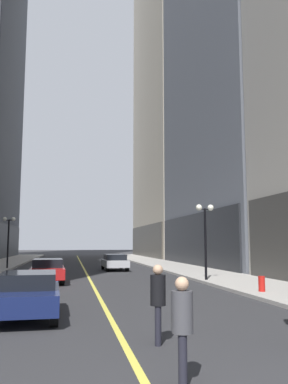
% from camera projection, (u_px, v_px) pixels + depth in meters
% --- Properties ---
extents(ground_plane, '(200.00, 200.00, 0.00)m').
position_uv_depth(ground_plane, '(83.00, 267.00, 37.53)').
color(ground_plane, '#2D2D30').
extents(sidewalk_right, '(4.50, 78.00, 0.15)m').
position_uv_depth(sidewalk_right, '(169.00, 265.00, 39.00)').
color(sidewalk_right, '#ADA8A0').
rests_on(sidewalk_right, ground).
extents(lane_centre_stripe, '(0.16, 70.00, 0.01)m').
position_uv_depth(lane_centre_stripe, '(83.00, 267.00, 37.53)').
color(lane_centre_stripe, '#E5D64C').
rests_on(lane_centre_stripe, ground).
extents(building_right_far, '(15.50, 26.00, 74.90)m').
position_uv_depth(building_right_far, '(189.00, 39.00, 69.86)').
color(building_right_far, '#B7AD99').
rests_on(building_right_far, ground).
extents(car_navy, '(1.97, 4.33, 1.32)m').
position_uv_depth(car_navy, '(28.00, 293.00, 12.12)').
color(car_navy, '#141E4C').
rests_on(car_navy, ground).
extents(car_red, '(2.01, 4.57, 1.32)m').
position_uv_depth(car_red, '(48.00, 270.00, 22.68)').
color(car_red, '#B21919').
rests_on(car_red, ground).
extents(car_silver, '(1.96, 4.32, 1.32)m').
position_uv_depth(car_silver, '(115.00, 262.00, 32.91)').
color(car_silver, '#B7B7BC').
rests_on(car_silver, ground).
extents(pedestrian_in_black_coat, '(0.41, 0.41, 1.73)m').
position_uv_depth(pedestrian_in_black_coat, '(158.00, 298.00, 8.91)').
color(pedestrian_in_black_coat, black).
rests_on(pedestrian_in_black_coat, ground).
extents(pedestrian_with_orange_bag, '(0.42, 0.42, 1.67)m').
position_uv_depth(pedestrian_with_orange_bag, '(182.00, 322.00, 6.29)').
color(pedestrian_with_orange_bag, black).
rests_on(pedestrian_with_orange_bag, ground).
extents(street_lamp_left_far, '(1.06, 0.36, 4.43)m').
position_uv_depth(street_lamp_left_far, '(9.00, 231.00, 34.22)').
color(street_lamp_left_far, black).
rests_on(street_lamp_left_far, ground).
extents(street_lamp_right_mid, '(1.06, 0.36, 4.43)m').
position_uv_depth(street_lamp_right_mid, '(205.00, 225.00, 23.24)').
color(street_lamp_right_mid, black).
rests_on(street_lamp_right_mid, ground).
extents(fire_hydrant_right, '(0.28, 0.28, 0.80)m').
position_uv_depth(fire_hydrant_right, '(262.00, 286.00, 17.29)').
color(fire_hydrant_right, red).
rests_on(fire_hydrant_right, ground).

